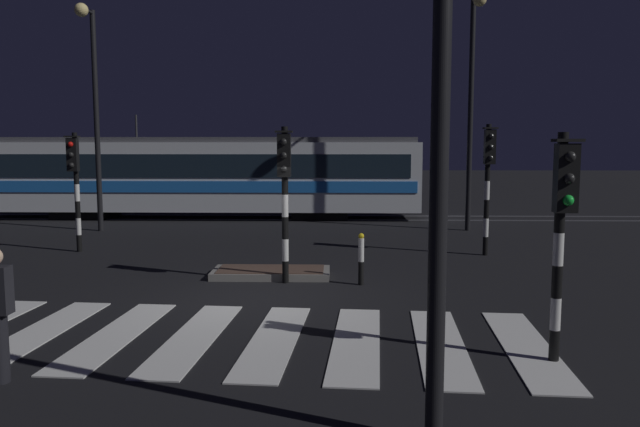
{
  "coord_description": "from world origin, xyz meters",
  "views": [
    {
      "loc": [
        1.55,
        -11.67,
        2.97
      ],
      "look_at": [
        1.2,
        2.33,
        1.4
      ],
      "focal_mm": 34.65,
      "sensor_mm": 36.0,
      "label": 1
    }
  ],
  "objects_px": {
    "traffic_light_corner_near_right": "(562,213)",
    "bollard_island_edge": "(361,259)",
    "tram": "(202,175)",
    "street_lamp_trackside_right": "(473,87)",
    "traffic_light_corner_far_left": "(75,174)",
    "traffic_light_corner_far_right": "(488,169)",
    "street_lamp_trackside_left": "(93,92)",
    "traffic_light_median_centre": "(285,181)"
  },
  "relations": [
    {
      "from": "traffic_light_corner_near_right",
      "to": "street_lamp_trackside_right",
      "type": "xyz_separation_m",
      "value": [
        1.59,
        12.93,
        2.82
      ]
    },
    {
      "from": "traffic_light_median_centre",
      "to": "traffic_light_corner_far_left",
      "type": "relative_size",
      "value": 1.02
    },
    {
      "from": "traffic_light_corner_far_right",
      "to": "street_lamp_trackside_right",
      "type": "distance_m",
      "value": 5.39
    },
    {
      "from": "traffic_light_corner_near_right",
      "to": "bollard_island_edge",
      "type": "height_order",
      "value": "traffic_light_corner_near_right"
    },
    {
      "from": "street_lamp_trackside_right",
      "to": "traffic_light_corner_near_right",
      "type": "bearing_deg",
      "value": -97.01
    },
    {
      "from": "street_lamp_trackside_left",
      "to": "tram",
      "type": "height_order",
      "value": "street_lamp_trackside_left"
    },
    {
      "from": "traffic_light_median_centre",
      "to": "traffic_light_corner_near_right",
      "type": "distance_m",
      "value": 6.27
    },
    {
      "from": "traffic_light_median_centre",
      "to": "bollard_island_edge",
      "type": "distance_m",
      "value": 2.31
    },
    {
      "from": "traffic_light_corner_far_left",
      "to": "street_lamp_trackside_right",
      "type": "relative_size",
      "value": 0.42
    },
    {
      "from": "street_lamp_trackside_right",
      "to": "street_lamp_trackside_left",
      "type": "xyz_separation_m",
      "value": [
        -12.71,
        -0.4,
        -0.19
      ]
    },
    {
      "from": "traffic_light_corner_far_left",
      "to": "bollard_island_edge",
      "type": "distance_m",
      "value": 8.72
    },
    {
      "from": "traffic_light_corner_far_right",
      "to": "tram",
      "type": "relative_size",
      "value": 0.2
    },
    {
      "from": "traffic_light_corner_far_right",
      "to": "bollard_island_edge",
      "type": "height_order",
      "value": "traffic_light_corner_far_right"
    },
    {
      "from": "traffic_light_corner_far_right",
      "to": "street_lamp_trackside_left",
      "type": "height_order",
      "value": "street_lamp_trackside_left"
    },
    {
      "from": "traffic_light_median_centre",
      "to": "bollard_island_edge",
      "type": "relative_size",
      "value": 3.01
    },
    {
      "from": "traffic_light_corner_far_right",
      "to": "traffic_light_corner_far_left",
      "type": "relative_size",
      "value": 1.06
    },
    {
      "from": "street_lamp_trackside_left",
      "to": "tram",
      "type": "relative_size",
      "value": 0.42
    },
    {
      "from": "traffic_light_median_centre",
      "to": "street_lamp_trackside_left",
      "type": "distance_m",
      "value": 10.77
    },
    {
      "from": "traffic_light_corner_near_right",
      "to": "bollard_island_edge",
      "type": "xyz_separation_m",
      "value": [
        -2.46,
        4.7,
        -1.51
      ]
    },
    {
      "from": "tram",
      "to": "traffic_light_corner_near_right",
      "type": "bearing_deg",
      "value": -63.17
    },
    {
      "from": "traffic_light_median_centre",
      "to": "traffic_light_corner_near_right",
      "type": "xyz_separation_m",
      "value": [
        4.08,
        -4.77,
        -0.14
      ]
    },
    {
      "from": "traffic_light_corner_far_left",
      "to": "tram",
      "type": "bearing_deg",
      "value": 77.91
    },
    {
      "from": "traffic_light_corner_far_left",
      "to": "traffic_light_corner_near_right",
      "type": "distance_m",
      "value": 13.23
    },
    {
      "from": "bollard_island_edge",
      "to": "traffic_light_median_centre",
      "type": "bearing_deg",
      "value": 177.58
    },
    {
      "from": "traffic_light_corner_far_right",
      "to": "traffic_light_median_centre",
      "type": "distance_m",
      "value": 6.18
    },
    {
      "from": "street_lamp_trackside_right",
      "to": "traffic_light_median_centre",
      "type": "bearing_deg",
      "value": -124.77
    },
    {
      "from": "street_lamp_trackside_left",
      "to": "bollard_island_edge",
      "type": "distance_m",
      "value": 12.39
    },
    {
      "from": "traffic_light_median_centre",
      "to": "tram",
      "type": "relative_size",
      "value": 0.19
    },
    {
      "from": "traffic_light_corner_far_right",
      "to": "tram",
      "type": "distance_m",
      "value": 12.63
    },
    {
      "from": "traffic_light_corner_far_right",
      "to": "traffic_light_corner_near_right",
      "type": "height_order",
      "value": "traffic_light_corner_far_right"
    },
    {
      "from": "tram",
      "to": "bollard_island_edge",
      "type": "xyz_separation_m",
      "value": [
        5.94,
        -11.91,
        -1.19
      ]
    },
    {
      "from": "traffic_light_corner_far_left",
      "to": "street_lamp_trackside_right",
      "type": "height_order",
      "value": "street_lamp_trackside_right"
    },
    {
      "from": "traffic_light_corner_near_right",
      "to": "street_lamp_trackside_left",
      "type": "distance_m",
      "value": 16.96
    },
    {
      "from": "traffic_light_median_centre",
      "to": "tram",
      "type": "height_order",
      "value": "tram"
    },
    {
      "from": "street_lamp_trackside_right",
      "to": "tram",
      "type": "height_order",
      "value": "street_lamp_trackside_right"
    },
    {
      "from": "traffic_light_corner_near_right",
      "to": "street_lamp_trackside_right",
      "type": "bearing_deg",
      "value": 82.99
    },
    {
      "from": "traffic_light_median_centre",
      "to": "street_lamp_trackside_right",
      "type": "relative_size",
      "value": 0.43
    },
    {
      "from": "street_lamp_trackside_right",
      "to": "bollard_island_edge",
      "type": "distance_m",
      "value": 10.14
    },
    {
      "from": "traffic_light_median_centre",
      "to": "traffic_light_corner_far_left",
      "type": "distance_m",
      "value": 7.12
    },
    {
      "from": "street_lamp_trackside_left",
      "to": "bollard_island_edge",
      "type": "bearing_deg",
      "value": -42.1
    },
    {
      "from": "traffic_light_corner_far_right",
      "to": "traffic_light_corner_near_right",
      "type": "distance_m",
      "value": 8.3
    },
    {
      "from": "tram",
      "to": "street_lamp_trackside_right",
      "type": "bearing_deg",
      "value": -20.2
    }
  ]
}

